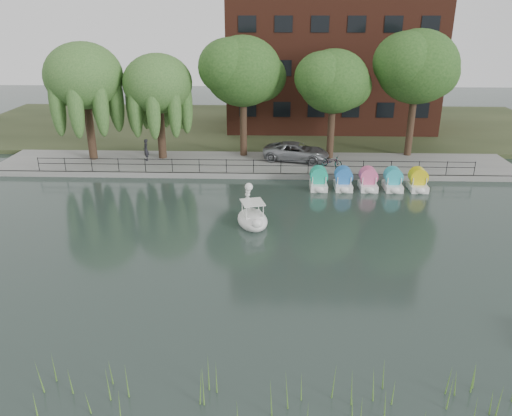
# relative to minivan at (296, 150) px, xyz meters

# --- Properties ---
(ground_plane) EXTENTS (120.00, 120.00, 0.00)m
(ground_plane) POSITION_rel_minivan_xyz_m (-3.25, -16.52, -1.22)
(ground_plane) COLOR #313D3A
(promenade) EXTENTS (40.00, 6.00, 0.40)m
(promenade) POSITION_rel_minivan_xyz_m (-3.25, -0.52, -1.02)
(promenade) COLOR gray
(promenade) RESTS_ON ground_plane
(kerb) EXTENTS (40.00, 0.25, 0.40)m
(kerb) POSITION_rel_minivan_xyz_m (-3.25, -3.47, -1.02)
(kerb) COLOR gray
(kerb) RESTS_ON ground_plane
(land_strip) EXTENTS (60.00, 22.00, 0.36)m
(land_strip) POSITION_rel_minivan_xyz_m (-3.25, 13.48, -1.04)
(land_strip) COLOR #47512D
(land_strip) RESTS_ON ground_plane
(railing) EXTENTS (32.00, 0.05, 1.00)m
(railing) POSITION_rel_minivan_xyz_m (-3.25, -3.27, -0.08)
(railing) COLOR black
(railing) RESTS_ON promenade
(apartment_building) EXTENTS (20.00, 10.07, 18.00)m
(apartment_building) POSITION_rel_minivan_xyz_m (3.75, 13.44, 8.14)
(apartment_building) COLOR #4C1E16
(apartment_building) RESTS_ON land_strip
(willow_left) EXTENTS (5.88, 5.88, 9.01)m
(willow_left) POSITION_rel_minivan_xyz_m (-16.25, -0.02, 5.65)
(willow_left) COLOR #473323
(willow_left) RESTS_ON promenade
(willow_mid) EXTENTS (5.32, 5.32, 8.15)m
(willow_mid) POSITION_rel_minivan_xyz_m (-10.75, 0.48, 5.03)
(willow_mid) COLOR #473323
(willow_mid) RESTS_ON promenade
(broadleaf_center) EXTENTS (6.00, 6.00, 9.25)m
(broadleaf_center) POSITION_rel_minivan_xyz_m (-4.25, 1.48, 5.84)
(broadleaf_center) COLOR #473323
(broadleaf_center) RESTS_ON promenade
(broadleaf_right) EXTENTS (5.40, 5.40, 8.32)m
(broadleaf_right) POSITION_rel_minivan_xyz_m (2.75, 0.98, 5.17)
(broadleaf_right) COLOR #473323
(broadleaf_right) RESTS_ON promenade
(broadleaf_far) EXTENTS (6.30, 6.30, 9.71)m
(broadleaf_far) POSITION_rel_minivan_xyz_m (9.25, 1.98, 6.18)
(broadleaf_far) COLOR #473323
(broadleaf_far) RESTS_ON promenade
(minivan) EXTENTS (3.94, 6.35, 1.64)m
(minivan) POSITION_rel_minivan_xyz_m (0.00, 0.00, 0.00)
(minivan) COLOR gray
(minivan) RESTS_ON promenade
(bicycle) EXTENTS (1.35, 1.80, 1.00)m
(bicycle) POSITION_rel_minivan_xyz_m (2.60, -1.60, -0.32)
(bicycle) COLOR gray
(bicycle) RESTS_ON promenade
(pedestrian) EXTENTS (0.72, 0.84, 1.98)m
(pedestrian) POSITION_rel_minivan_xyz_m (-11.86, -0.40, 0.17)
(pedestrian) COLOR black
(pedestrian) RESTS_ON promenade
(swan_boat) EXTENTS (2.33, 3.01, 2.25)m
(swan_boat) POSITION_rel_minivan_xyz_m (-3.00, -11.83, -0.73)
(swan_boat) COLOR white
(swan_boat) RESTS_ON ground_plane
(pedal_boat_row) EXTENTS (7.95, 1.70, 1.40)m
(pedal_boat_row) POSITION_rel_minivan_xyz_m (4.73, -5.46, -0.61)
(pedal_boat_row) COLOR white
(pedal_boat_row) RESTS_ON ground_plane
(reed_bank) EXTENTS (24.00, 2.40, 1.20)m
(reed_bank) POSITION_rel_minivan_xyz_m (-1.25, -26.02, -0.62)
(reed_bank) COLOR #669938
(reed_bank) RESTS_ON ground_plane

